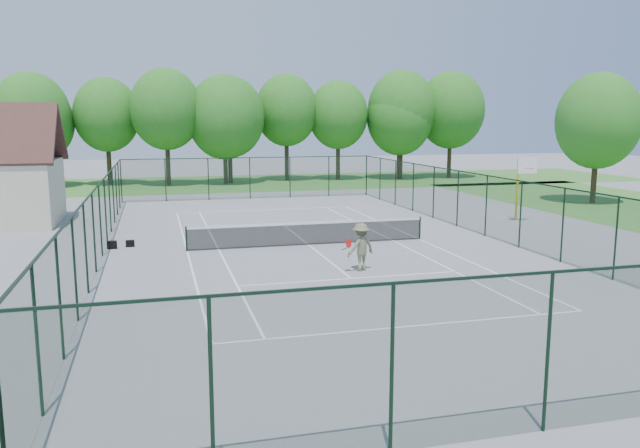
{
  "coord_description": "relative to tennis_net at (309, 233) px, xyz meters",
  "views": [
    {
      "loc": [
        -6.71,
        -27.27,
        5.62
      ],
      "look_at": [
        0.0,
        -2.0,
        1.3
      ],
      "focal_mm": 35.0,
      "sensor_mm": 36.0,
      "label": 1
    }
  ],
  "objects": [
    {
      "name": "tennis_net",
      "position": [
        0.0,
        0.0,
        0.0
      ],
      "size": [
        11.08,
        0.08,
        1.1
      ],
      "color": "black",
      "rests_on": "ground"
    },
    {
      "name": "grass_far",
      "position": [
        0.0,
        30.0,
        -0.57
      ],
      "size": [
        80.0,
        16.0,
        0.01
      ],
      "primitive_type": "cube",
      "color": "#458331",
      "rests_on": "ground"
    },
    {
      "name": "tree_line_far",
      "position": [
        0.0,
        30.0,
        5.42
      ],
      "size": [
        39.4,
        6.4,
        9.7
      ],
      "color": "#3C2B1C",
      "rests_on": "ground"
    },
    {
      "name": "ground",
      "position": [
        0.0,
        0.0,
        -0.58
      ],
      "size": [
        140.0,
        140.0,
        0.0
      ],
      "primitive_type": "plane",
      "color": "gray",
      "rests_on": "ground"
    },
    {
      "name": "tennis_player",
      "position": [
        0.73,
        -5.28,
        0.34
      ],
      "size": [
        1.98,
        1.05,
        1.82
      ],
      "color": "#686B4A",
      "rests_on": "ground"
    },
    {
      "name": "sports_bag_b",
      "position": [
        -7.93,
        1.7,
        -0.43
      ],
      "size": [
        0.39,
        0.24,
        0.3
      ],
      "primitive_type": "cube",
      "rotation": [
        0.0,
        0.0,
        0.02
      ],
      "color": "black",
      "rests_on": "ground"
    },
    {
      "name": "basketball_goal",
      "position": [
        13.31,
        3.63,
        1.99
      ],
      "size": [
        1.2,
        1.43,
        3.65
      ],
      "color": "#CBA307",
      "rests_on": "ground"
    },
    {
      "name": "tree_side",
      "position": [
        22.76,
        9.56,
        5.06
      ],
      "size": [
        5.64,
        5.64,
        8.93
      ],
      "color": "#3C2B1C",
      "rests_on": "ground"
    },
    {
      "name": "sports_bag_a",
      "position": [
        -8.69,
        1.44,
        -0.4
      ],
      "size": [
        0.45,
        0.29,
        0.35
      ],
      "primitive_type": "cube",
      "rotation": [
        0.0,
        0.0,
        0.06
      ],
      "color": "black",
      "rests_on": "ground"
    },
    {
      "name": "court_lines",
      "position": [
        0.0,
        0.0,
        -0.57
      ],
      "size": [
        11.05,
        23.85,
        0.01
      ],
      "color": "white",
      "rests_on": "ground"
    },
    {
      "name": "fence_enclosure",
      "position": [
        0.0,
        0.0,
        0.98
      ],
      "size": [
        18.05,
        36.05,
        3.02
      ],
      "color": "#16341F",
      "rests_on": "ground"
    }
  ]
}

